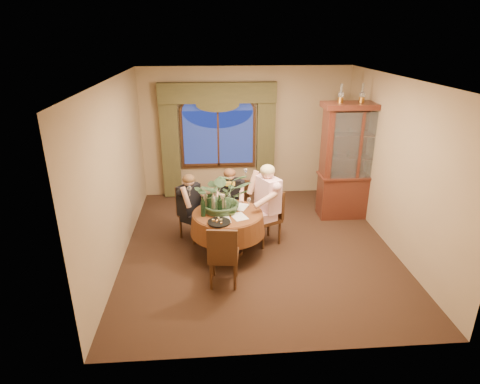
{
  "coord_description": "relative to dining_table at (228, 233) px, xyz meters",
  "views": [
    {
      "loc": [
        -0.77,
        -6.06,
        3.45
      ],
      "look_at": [
        -0.33,
        -0.21,
        1.1
      ],
      "focal_mm": 30.0,
      "sensor_mm": 36.0,
      "label": 1
    }
  ],
  "objects": [
    {
      "name": "ceiling",
      "position": [
        0.53,
        0.21,
        2.42
      ],
      "size": [
        5.0,
        5.0,
        0.0
      ],
      "primitive_type": "plane",
      "rotation": [
        3.14,
        0.0,
        0.0
      ],
      "color": "white",
      "rests_on": "wall_back"
    },
    {
      "name": "wine_bottle_5",
      "position": [
        -0.35,
        0.07,
        0.54
      ],
      "size": [
        0.07,
        0.07,
        0.33
      ],
      "primitive_type": "cylinder",
      "color": "tan",
      "rests_on": "dining_table"
    },
    {
      "name": "wine_bottle_4",
      "position": [
        -0.25,
        0.13,
        0.54
      ],
      "size": [
        0.07,
        0.07,
        0.33
      ],
      "primitive_type": "cylinder",
      "color": "black",
      "rests_on": "dining_table"
    },
    {
      "name": "person_pink",
      "position": [
        0.7,
        0.34,
        0.34
      ],
      "size": [
        0.65,
        0.67,
        1.44
      ],
      "primitive_type": null,
      "rotation": [
        0.0,
        0.0,
        -4.26
      ],
      "color": "#F2BFC8",
      "rests_on": "floor"
    },
    {
      "name": "stoneware_vase",
      "position": [
        -0.09,
        0.11,
        0.51
      ],
      "size": [
        0.15,
        0.15,
        0.28
      ],
      "primitive_type": null,
      "color": "#937A5D",
      "rests_on": "dining_table"
    },
    {
      "name": "wine_glass_person_pink",
      "position": [
        0.36,
        0.17,
        0.46
      ],
      "size": [
        0.07,
        0.07,
        0.18
      ],
      "primitive_type": null,
      "color": "silver",
      "rests_on": "dining_table"
    },
    {
      "name": "chair_right",
      "position": [
        0.68,
        0.33,
        0.1
      ],
      "size": [
        0.56,
        0.56,
        0.96
      ],
      "primitive_type": "cube",
      "rotation": [
        0.0,
        0.0,
        -4.26
      ],
      "color": "black",
      "rests_on": "floor"
    },
    {
      "name": "oil_lamp_center",
      "position": [
        2.51,
        1.33,
        2.05
      ],
      "size": [
        0.11,
        0.11,
        0.34
      ],
      "primitive_type": null,
      "color": "#A5722D",
      "rests_on": "china_cabinet"
    },
    {
      "name": "wall_right",
      "position": [
        2.78,
        0.21,
        1.02
      ],
      "size": [
        0.0,
        5.0,
        5.0
      ],
      "primitive_type": "plane",
      "rotation": [
        1.57,
        0.0,
        -1.57
      ],
      "color": "#977F5A",
      "rests_on": "ground"
    },
    {
      "name": "wall_back",
      "position": [
        0.53,
        2.71,
        1.02
      ],
      "size": [
        4.5,
        0.0,
        4.5
      ],
      "primitive_type": "plane",
      "rotation": [
        1.57,
        0.0,
        0.0
      ],
      "color": "#977F5A",
      "rests_on": "ground"
    },
    {
      "name": "tasting_paper_1",
      "position": [
        0.22,
        0.2,
        0.38
      ],
      "size": [
        0.32,
        0.36,
        0.0
      ],
      "primitive_type": "cube",
      "rotation": [
        0.0,
        0.0,
        -0.43
      ],
      "color": "white",
      "rests_on": "dining_table"
    },
    {
      "name": "china_cabinet",
      "position": [
        2.51,
        1.33,
        0.75
      ],
      "size": [
        1.39,
        0.55,
        2.25
      ],
      "primitive_type": "cube",
      "color": "#3E170E",
      "rests_on": "floor"
    },
    {
      "name": "drapery_left",
      "position": [
        -1.1,
        2.59,
        0.8
      ],
      "size": [
        0.38,
        0.14,
        2.32
      ],
      "primitive_type": "cube",
      "color": "#3E3D21",
      "rests_on": "floor"
    },
    {
      "name": "swag_valance",
      "position": [
        -0.07,
        2.56,
        1.9
      ],
      "size": [
        2.45,
        0.16,
        0.42
      ],
      "primitive_type": null,
      "color": "#3E3D21",
      "rests_on": "wall_back"
    },
    {
      "name": "window",
      "position": [
        -0.07,
        2.64,
        0.92
      ],
      "size": [
        1.62,
        0.1,
        1.32
      ],
      "primitive_type": null,
      "color": "navy",
      "rests_on": "wall_back"
    },
    {
      "name": "centerpiece_plant",
      "position": [
        -0.06,
        0.12,
        0.97
      ],
      "size": [
        0.91,
        1.01,
        0.79
      ],
      "primitive_type": "imported",
      "color": "#3B5E39",
      "rests_on": "dining_table"
    },
    {
      "name": "oil_lamp_left",
      "position": [
        2.12,
        1.33,
        2.05
      ],
      "size": [
        0.11,
        0.11,
        0.34
      ],
      "primitive_type": null,
      "color": "#A5722D",
      "rests_on": "china_cabinet"
    },
    {
      "name": "drapery_right",
      "position": [
        0.96,
        2.59,
        0.8
      ],
      "size": [
        0.38,
        0.14,
        2.32
      ],
      "primitive_type": "cube",
      "color": "#3E3D21",
      "rests_on": "floor"
    },
    {
      "name": "cheese_platter",
      "position": [
        -0.15,
        -0.37,
        0.39
      ],
      "size": [
        0.35,
        0.35,
        0.02
      ],
      "primitive_type": "cylinder",
      "color": "black",
      "rests_on": "dining_table"
    },
    {
      "name": "olive_bowl",
      "position": [
        0.05,
        -0.08,
        0.4
      ],
      "size": [
        0.16,
        0.16,
        0.05
      ],
      "primitive_type": "imported",
      "color": "#435829",
      "rests_on": "dining_table"
    },
    {
      "name": "wine_bottle_2",
      "position": [
        -0.23,
        0.04,
        0.54
      ],
      "size": [
        0.07,
        0.07,
        0.33
      ],
      "primitive_type": "cylinder",
      "color": "tan",
      "rests_on": "dining_table"
    },
    {
      "name": "chair_front_left",
      "position": [
        -0.1,
        -0.84,
        0.1
      ],
      "size": [
        0.47,
        0.47,
        0.96
      ],
      "primitive_type": "cube",
      "rotation": [
        0.0,
        0.0,
        -0.12
      ],
      "color": "black",
      "rests_on": "floor"
    },
    {
      "name": "tasting_paper_0",
      "position": [
        0.17,
        -0.17,
        0.38
      ],
      "size": [
        0.3,
        0.36,
        0.0
      ],
      "primitive_type": "cube",
      "rotation": [
        0.0,
        0.0,
        0.37
      ],
      "color": "white",
      "rests_on": "dining_table"
    },
    {
      "name": "oil_lamp_right",
      "position": [
        2.91,
        1.33,
        2.05
      ],
      "size": [
        0.11,
        0.11,
        0.34
      ],
      "primitive_type": null,
      "color": "#A5722D",
      "rests_on": "china_cabinet"
    },
    {
      "name": "wine_glass_person_back",
      "position": [
        -0.31,
        0.25,
        0.46
      ],
      "size": [
        0.07,
        0.07,
        0.18
      ],
      "primitive_type": null,
      "color": "silver",
      "rests_on": "dining_table"
    },
    {
      "name": "wine_bottle_0",
      "position": [
        -0.39,
        -0.1,
        0.54
      ],
      "size": [
        0.07,
        0.07,
        0.33
      ],
      "primitive_type": "cylinder",
      "color": "black",
      "rests_on": "dining_table"
    },
    {
      "name": "arched_transom",
      "position": [
        -0.07,
        2.64,
        1.71
      ],
      "size": [
        1.6,
        0.06,
        0.44
      ],
      "primitive_type": null,
      "color": "navy",
      "rests_on": "wall_back"
    },
    {
      "name": "chair_back_right",
      "position": [
        0.19,
        0.75,
        0.1
      ],
      "size": [
        0.51,
        0.51,
        0.96
      ],
      "primitive_type": "cube",
      "rotation": [
        0.0,
        0.0,
        -3.39
      ],
      "color": "black",
      "rests_on": "floor"
    },
    {
      "name": "floor",
      "position": [
        0.53,
        0.21,
        -0.38
      ],
      "size": [
        5.0,
        5.0,
        0.0
      ],
      "primitive_type": "plane",
      "color": "black",
      "rests_on": "ground"
    },
    {
      "name": "tasting_paper_2",
      "position": [
        -0.08,
        -0.24,
        0.38
      ],
      "size": [
        0.24,
        0.32,
        0.0
      ],
      "primitive_type": "cube",
      "rotation": [
        0.0,
        0.0,
        0.12
      ],
      "color": "white",
      "rests_on": "dining_table"
    },
    {
      "name": "dining_table",
      "position": [
        0.0,
        0.0,
        0.0
      ],
      "size": [
        1.59,
        1.59,
        0.75
      ],
      "primitive_type": "cylinder",
      "rotation": [
        0.0,
        0.0,
        0.39
      ],
      "color": "maroon",
      "rests_on": "floor"
    },
    {
      "name": "chair_back",
      "position": [
        -0.57,
        0.6,
        0.1
      ],
      "size": [
        0.59,
        0.59,
        0.96
      ],
      "primitive_type": "cube",
      "rotation": [
        0.0,
        0.0,
        -2.38
      ],
      "color": "black",
      "rests_on": "floor"
    },
    {
      "name": "person_back",
      "position": [
        -0.64,
        0.51,
        0.25
      ],
      "size": [
        0.6,
        0.6,
        1.24
      ],
      "primitive_type": null,
      "rotation": [
        0.0,
        0.0,
        -2.24
      ],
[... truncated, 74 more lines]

